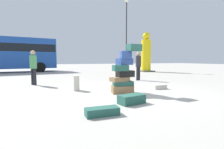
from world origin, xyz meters
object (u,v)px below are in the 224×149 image
suitcase_tower (124,74)px  suitcase_cream_foreground_near (159,87)px  person_bearded_onlooker (138,64)px  lamp_post (126,25)px  suitcase_cream_white_trunk (76,83)px  suitcase_teal_left_side (102,111)px  parked_bus (5,52)px  person_tourist_with_camera (33,65)px  suitcase_teal_right_side (132,99)px  yellow_dummy_statue (146,54)px

suitcase_tower → suitcase_cream_foreground_near: suitcase_tower is taller
suitcase_cream_foreground_near → person_bearded_onlooker: (0.74, 2.85, 0.86)m
person_bearded_onlooker → lamp_post: lamp_post is taller
suitcase_cream_white_trunk → lamp_post: size_ratio=0.08×
suitcase_teal_left_side → parked_bus: (-4.05, 15.12, 1.75)m
suitcase_cream_foreground_near → person_bearded_onlooker: 3.07m
suitcase_tower → lamp_post: 12.72m
parked_bus → suitcase_cream_foreground_near: bearing=-68.8°
person_tourist_with_camera → suitcase_teal_left_side: bearing=-15.3°
suitcase_tower → suitcase_teal_left_side: (-1.52, -2.08, -0.58)m
suitcase_tower → lamp_post: size_ratio=0.23×
parked_bus → lamp_post: 11.67m
suitcase_cream_foreground_near → suitcase_teal_right_side: bearing=-139.3°
suitcase_teal_right_side → person_tourist_with_camera: size_ratio=0.44×
person_bearded_onlooker → person_tourist_with_camera: (-5.41, 0.21, -0.01)m
suitcase_teal_right_side → suitcase_teal_left_side: suitcase_teal_right_side is taller
suitcase_teal_right_side → yellow_dummy_statue: (7.29, 10.51, 1.56)m
suitcase_tower → parked_bus: 14.23m
suitcase_teal_left_side → lamp_post: 15.33m
suitcase_teal_right_side → person_bearded_onlooker: 5.46m
person_tourist_with_camera → suitcase_cream_foreground_near: bearing=26.2°
suitcase_teal_right_side → suitcase_cream_white_trunk: suitcase_cream_white_trunk is taller
suitcase_teal_right_side → lamp_post: bearing=53.3°
parked_bus → person_tourist_with_camera: bearing=-83.5°
suitcase_cream_foreground_near → person_tourist_with_camera: (-4.67, 3.07, 0.85)m
suitcase_cream_white_trunk → yellow_dummy_statue: yellow_dummy_statue is taller
suitcase_cream_white_trunk → person_tourist_with_camera: person_tourist_with_camera is taller
suitcase_tower → suitcase_cream_white_trunk: bearing=142.1°
parked_bus → lamp_post: (11.10, -2.28, 2.77)m
suitcase_teal_right_side → lamp_post: lamp_post is taller
suitcase_teal_right_side → parked_bus: size_ratio=0.08×
person_bearded_onlooker → suitcase_cream_foreground_near: bearing=42.9°
suitcase_cream_white_trunk → yellow_dummy_statue: bearing=45.1°
person_bearded_onlooker → parked_bus: size_ratio=0.18×
suitcase_teal_right_side → person_tourist_with_camera: person_tourist_with_camera is taller
person_bearded_onlooker → person_tourist_with_camera: person_bearded_onlooker is taller
suitcase_teal_left_side → person_tourist_with_camera: 5.66m
suitcase_cream_white_trunk → lamp_post: (6.99, 9.62, 4.32)m
suitcase_tower → yellow_dummy_statue: size_ratio=0.45×
suitcase_teal_right_side → person_tourist_with_camera: (-2.51, 4.76, 0.82)m
suitcase_teal_right_side → person_tourist_with_camera: bearing=107.3°
suitcase_cream_foreground_near → lamp_post: size_ratio=0.07×
suitcase_cream_foreground_near → parked_bus: 14.80m
suitcase_teal_right_side → person_bearded_onlooker: (2.90, 4.55, 0.83)m
suitcase_teal_left_side → parked_bus: size_ratio=0.08×
person_tourist_with_camera → lamp_post: 11.88m
suitcase_tower → suitcase_cream_white_trunk: suitcase_tower is taller
suitcase_tower → person_tourist_with_camera: suitcase_tower is taller
suitcase_tower → person_bearded_onlooker: 3.95m
suitcase_tower → suitcase_cream_foreground_near: size_ratio=3.14×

